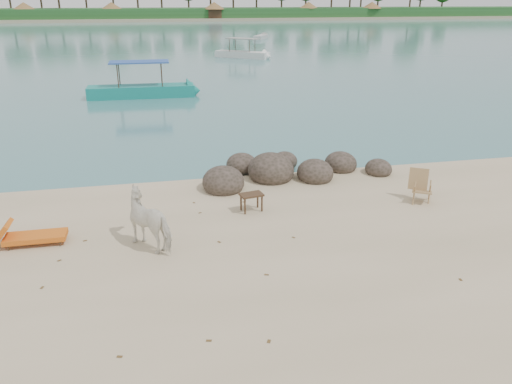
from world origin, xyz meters
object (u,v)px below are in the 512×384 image
Objects in this scene: boulders at (281,171)px; cow at (152,220)px; lounge_chair at (35,235)px; deck_chair at (423,188)px; boat_near at (140,67)px; side_table at (251,203)px.

cow is (-4.28, -4.13, 0.46)m from boulders.
lounge_chair is (-2.80, 0.66, -0.41)m from cow.
cow is 7.82m from deck_chair.
boat_near is (-4.60, 16.19, 1.51)m from boulders.
deck_chair reaches higher than lounge_chair.
deck_chair reaches higher than side_table.
side_table is 5.60m from lounge_chair.
deck_chair is at bearing -66.39° from boat_near.
boulders is at bearing -73.31° from boat_near.
boulders is 3.63× the size of lounge_chair.
boulders is 6.96× the size of deck_chair.
lounge_chair is 1.91× the size of deck_chair.
cow is at bearing -161.40° from side_table.
cow is 2.91m from lounge_chair.
cow is at bearing -136.01° from boulders.
boulders is 5.96m from cow.
boulders is at bearing 170.13° from deck_chair.
side_table is (-1.55, -2.59, 0.03)m from boulders.
cow is at bearing -13.20° from lounge_chair.
boulders is 4.04× the size of cow.
boulders is at bearing 48.30° from side_table.
cow reaches higher than boulders.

